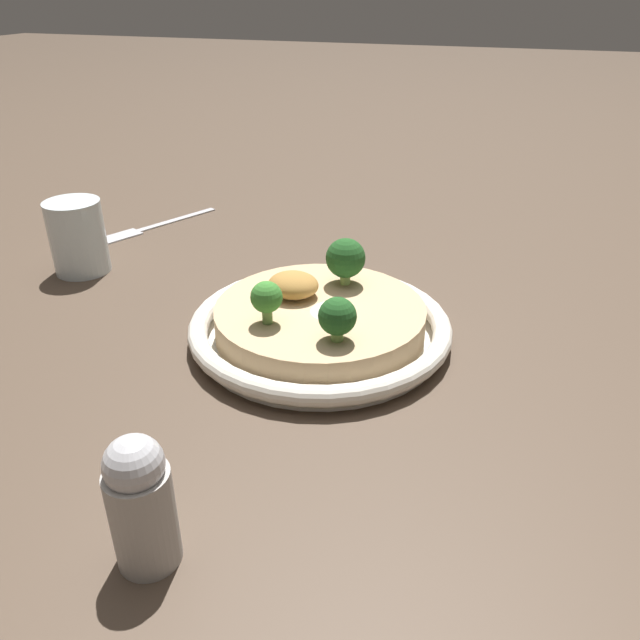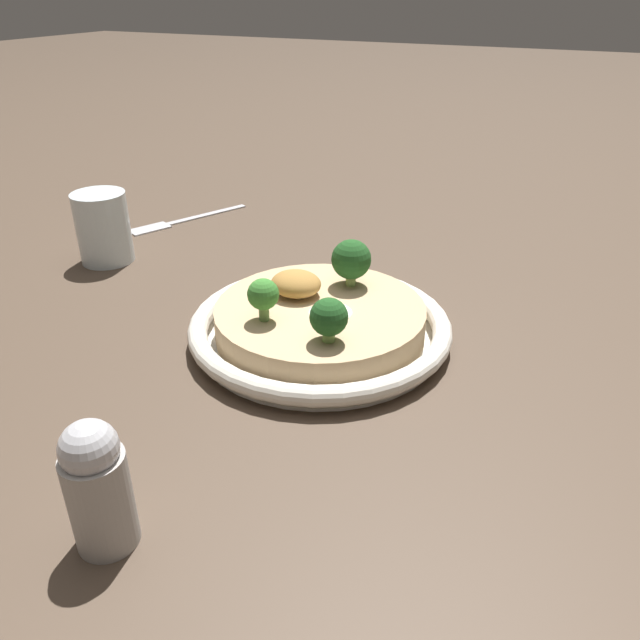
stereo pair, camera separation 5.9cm
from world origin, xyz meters
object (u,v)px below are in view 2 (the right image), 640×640
(broccoli_back_left, at_px, (329,318))
(broccoli_back, at_px, (263,295))
(risotto_bowl, at_px, (320,324))
(drinking_glass, at_px, (103,228))
(broccoli_front, at_px, (351,260))
(fork_utensil, at_px, (178,221))
(pepper_shaker, at_px, (97,486))

(broccoli_back_left, bearing_deg, broccoli_back, -7.30)
(risotto_bowl, height_order, drinking_glass, drinking_glass)
(risotto_bowl, bearing_deg, broccoli_front, -98.00)
(broccoli_front, bearing_deg, broccoli_back, 67.45)
(broccoli_back, height_order, fork_utensil, broccoli_back)
(pepper_shaker, bearing_deg, broccoli_back_left, -101.75)
(risotto_bowl, relative_size, broccoli_back, 6.25)
(broccoli_front, distance_m, drinking_glass, 0.33)
(drinking_glass, relative_size, fork_utensil, 0.49)
(drinking_glass, bearing_deg, broccoli_front, 178.99)
(fork_utensil, bearing_deg, pepper_shaker, 57.50)
(broccoli_front, xyz_separation_m, broccoli_back, (0.04, 0.10, -0.00))
(broccoli_front, height_order, pepper_shaker, pepper_shaker)
(risotto_bowl, relative_size, pepper_shaker, 2.77)
(broccoli_back, distance_m, pepper_shaker, 0.23)
(broccoli_front, xyz_separation_m, drinking_glass, (0.33, -0.01, -0.02))
(broccoli_back_left, distance_m, fork_utensil, 0.45)
(broccoli_front, xyz_separation_m, pepper_shaker, (0.02, 0.33, -0.02))
(broccoli_front, bearing_deg, risotto_bowl, 82.00)
(broccoli_front, relative_size, fork_utensil, 0.27)
(fork_utensil, bearing_deg, broccoli_front, 90.12)
(broccoli_back, height_order, drinking_glass, drinking_glass)
(broccoli_back, relative_size, fork_utensil, 0.23)
(broccoli_front, height_order, broccoli_back, broccoli_front)
(broccoli_back, xyz_separation_m, drinking_glass, (0.28, -0.11, -0.02))
(broccoli_back_left, bearing_deg, fork_utensil, -36.25)
(risotto_bowl, xyz_separation_m, pepper_shaker, (0.01, 0.28, 0.03))
(broccoli_front, distance_m, broccoli_back, 0.11)
(broccoli_back, distance_m, fork_utensil, 0.39)
(broccoli_back, distance_m, drinking_glass, 0.30)
(drinking_glass, bearing_deg, risotto_bowl, 169.14)
(risotto_bowl, relative_size, broccoli_back_left, 6.35)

